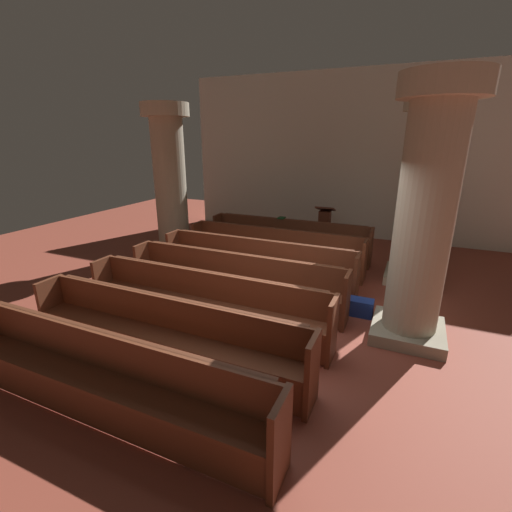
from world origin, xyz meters
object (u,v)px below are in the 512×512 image
(pew_row_1, at_px, (274,248))
(pew_row_3, at_px, (233,278))
(pew_row_6, at_px, (102,377))
(lectern, at_px, (324,230))
(pew_row_5, at_px, (163,332))
(pillar_aisle_side, at_px, (424,190))
(hymn_book, at_px, (281,218))
(pillar_far_side, at_px, (170,178))
(pillar_aisle_rear, at_px, (425,214))
(pew_row_0, at_px, (288,237))
(kneeler_box_blue, at_px, (359,307))
(pew_row_2, at_px, (256,261))
(pew_row_4, at_px, (204,301))

(pew_row_1, xyz_separation_m, pew_row_3, (0.00, -1.94, 0.00))
(pew_row_6, bearing_deg, lectern, 85.08)
(pew_row_5, distance_m, pillar_aisle_side, 5.36)
(pillar_aisle_side, relative_size, hymn_book, 16.36)
(pillar_far_side, relative_size, pillar_aisle_rear, 1.00)
(pew_row_5, height_order, lectern, lectern)
(pew_row_0, distance_m, pew_row_6, 5.81)
(pew_row_1, xyz_separation_m, kneeler_box_blue, (2.08, -1.48, -0.33))
(pew_row_2, xyz_separation_m, lectern, (0.60, 3.10, -0.02))
(pew_row_6, height_order, pillar_aisle_rear, pillar_aisle_rear)
(pew_row_5, xyz_separation_m, kneeler_box_blue, (2.08, 2.39, -0.33))
(pew_row_4, relative_size, pillar_aisle_rear, 1.11)
(pew_row_0, bearing_deg, pillar_far_side, -164.07)
(pew_row_2, bearing_deg, pew_row_3, -90.00)
(pew_row_2, height_order, pew_row_4, same)
(pew_row_0, relative_size, hymn_book, 18.18)
(pew_row_0, distance_m, pew_row_1, 0.97)
(pew_row_0, bearing_deg, hymn_book, 143.56)
(pillar_aisle_rear, bearing_deg, pew_row_2, 162.02)
(pew_row_2, height_order, lectern, lectern)
(pew_row_0, distance_m, lectern, 1.31)
(pew_row_1, bearing_deg, hymn_book, 102.39)
(pew_row_0, xyz_separation_m, pillar_aisle_side, (2.83, -0.49, 1.36))
(pew_row_5, height_order, kneeler_box_blue, pew_row_5)
(kneeler_box_blue, bearing_deg, pew_row_1, 144.51)
(pew_row_4, height_order, pillar_aisle_side, pillar_aisle_side)
(pillar_far_side, bearing_deg, pew_row_3, -37.27)
(hymn_book, bearing_deg, pew_row_1, -77.61)
(pew_row_0, relative_size, pew_row_5, 1.00)
(pillar_far_side, distance_m, hymn_book, 2.87)
(pew_row_5, distance_m, hymn_book, 5.06)
(pew_row_0, relative_size, pillar_aisle_side, 1.11)
(pew_row_4, bearing_deg, pew_row_5, -90.00)
(lectern, xyz_separation_m, kneeler_box_blue, (1.48, -3.61, -0.32))
(pew_row_2, height_order, pillar_aisle_rear, pillar_aisle_rear)
(pew_row_3, xyz_separation_m, pillar_aisle_side, (2.83, 2.41, 1.36))
(pew_row_5, bearing_deg, kneeler_box_blue, 49.04)
(pillar_far_side, height_order, lectern, pillar_far_side)
(kneeler_box_blue, bearing_deg, pew_row_6, -121.71)
(pillar_aisle_rear, relative_size, kneeler_box_blue, 8.16)
(pew_row_5, relative_size, pillar_far_side, 1.11)
(kneeler_box_blue, bearing_deg, pillar_aisle_rear, -28.35)
(pew_row_3, distance_m, pillar_aisle_rear, 3.14)
(pew_row_5, relative_size, kneeler_box_blue, 9.07)
(pew_row_4, distance_m, lectern, 5.07)
(pew_row_4, xyz_separation_m, pillar_aisle_side, (2.83, 3.38, 1.36))
(pew_row_0, relative_size, pew_row_4, 1.00)
(pew_row_1, bearing_deg, lectern, 74.26)
(pillar_far_side, distance_m, kneeler_box_blue, 5.40)
(pew_row_4, height_order, pillar_aisle_rear, pillar_aisle_rear)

